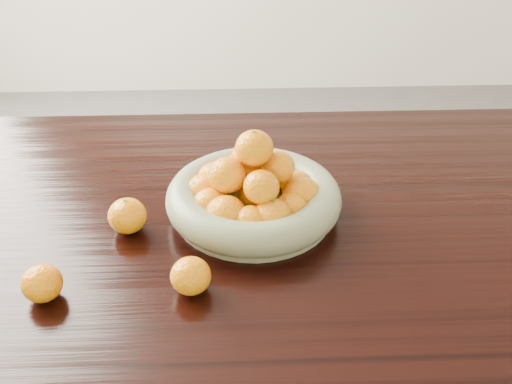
{
  "coord_description": "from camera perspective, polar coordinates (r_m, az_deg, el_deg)",
  "views": [
    {
      "loc": [
        0.0,
        -0.9,
        1.39
      ],
      "look_at": [
        0.04,
        -0.02,
        0.83
      ],
      "focal_mm": 40.0,
      "sensor_mm": 36.0,
      "label": 1
    }
  ],
  "objects": [
    {
      "name": "dining_table",
      "position": [
        1.16,
        -1.89,
        -6.57
      ],
      "size": [
        2.0,
        1.0,
        0.75
      ],
      "color": "black",
      "rests_on": "ground"
    },
    {
      "name": "fruit_bowl",
      "position": [
        1.1,
        -0.32,
        -0.21
      ],
      "size": [
        0.34,
        0.34,
        0.18
      ],
      "rotation": [
        0.0,
        0.0,
        -0.34
      ],
      "color": "gray",
      "rests_on": "dining_table"
    },
    {
      "name": "loose_orange_0",
      "position": [
        1.09,
        -12.74,
        -2.34
      ],
      "size": [
        0.07,
        0.07,
        0.07
      ],
      "primitive_type": "ellipsoid",
      "color": "#FF9707",
      "rests_on": "dining_table"
    },
    {
      "name": "loose_orange_1",
      "position": [
        0.98,
        -20.61,
        -8.55
      ],
      "size": [
        0.07,
        0.07,
        0.06
      ],
      "primitive_type": "ellipsoid",
      "color": "#FF9707",
      "rests_on": "dining_table"
    },
    {
      "name": "loose_orange_2",
      "position": [
        0.94,
        -6.55,
        -8.33
      ],
      "size": [
        0.07,
        0.07,
        0.06
      ],
      "primitive_type": "ellipsoid",
      "color": "#FF9707",
      "rests_on": "dining_table"
    }
  ]
}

